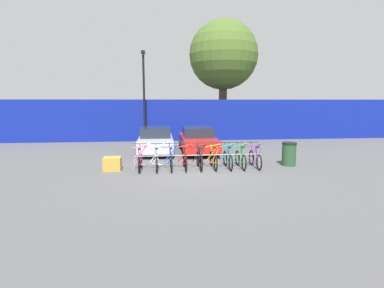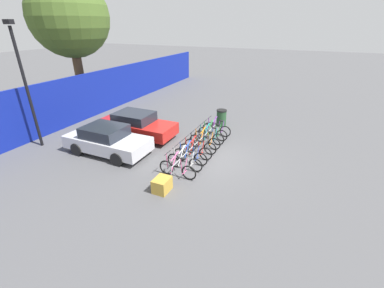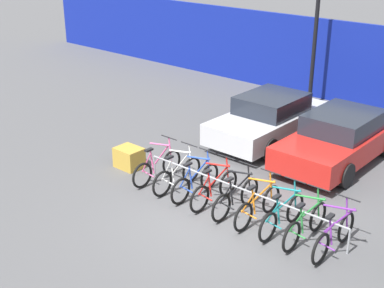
# 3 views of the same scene
# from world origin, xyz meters

# --- Properties ---
(ground_plane) EXTENTS (120.00, 120.00, 0.00)m
(ground_plane) POSITION_xyz_m (0.00, 0.00, 0.00)
(ground_plane) COLOR #4C4C4F
(hoarding_wall) EXTENTS (36.00, 0.16, 2.91)m
(hoarding_wall) POSITION_xyz_m (0.00, 9.50, 1.46)
(hoarding_wall) COLOR navy
(hoarding_wall) RESTS_ON ground
(bike_rack) EXTENTS (5.41, 0.04, 0.57)m
(bike_rack) POSITION_xyz_m (0.21, 0.68, 0.50)
(bike_rack) COLOR gray
(bike_rack) RESTS_ON ground
(bicycle_pink) EXTENTS (0.68, 1.71, 1.05)m
(bicycle_pink) POSITION_xyz_m (-2.22, 0.53, 0.38)
(bicycle_pink) COLOR black
(bicycle_pink) RESTS_ON ground
(bicycle_white) EXTENTS (0.68, 1.71, 1.05)m
(bicycle_white) POSITION_xyz_m (-1.54, 0.53, 0.38)
(bicycle_white) COLOR black
(bicycle_white) RESTS_ON ground
(bicycle_blue) EXTENTS (0.68, 1.71, 1.05)m
(bicycle_blue) POSITION_xyz_m (-0.95, 0.53, 0.38)
(bicycle_blue) COLOR black
(bicycle_blue) RESTS_ON ground
(bicycle_red) EXTENTS (0.68, 1.71, 1.05)m
(bicycle_red) POSITION_xyz_m (-0.37, 0.53, 0.38)
(bicycle_red) COLOR black
(bicycle_red) RESTS_ON ground
(bicycle_black) EXTENTS (0.68, 1.71, 1.05)m
(bicycle_black) POSITION_xyz_m (0.24, 0.53, 0.38)
(bicycle_black) COLOR black
(bicycle_black) RESTS_ON ground
(bicycle_orange) EXTENTS (0.68, 1.71, 1.05)m
(bicycle_orange) POSITION_xyz_m (0.83, 0.53, 0.38)
(bicycle_orange) COLOR black
(bicycle_orange) RESTS_ON ground
(bicycle_teal) EXTENTS (0.68, 1.71, 1.05)m
(bicycle_teal) POSITION_xyz_m (1.45, 0.53, 0.38)
(bicycle_teal) COLOR black
(bicycle_teal) RESTS_ON ground
(bicycle_green) EXTENTS (0.68, 1.71, 1.05)m
(bicycle_green) POSITION_xyz_m (2.00, 0.53, 0.38)
(bicycle_green) COLOR black
(bicycle_green) RESTS_ON ground
(bicycle_purple) EXTENTS (0.68, 1.71, 1.05)m
(bicycle_purple) POSITION_xyz_m (2.64, 0.53, 0.38)
(bicycle_purple) COLOR black
(bicycle_purple) RESTS_ON ground
(car_silver) EXTENTS (1.91, 4.20, 1.40)m
(car_silver) POSITION_xyz_m (-1.64, 4.68, 0.69)
(car_silver) COLOR #B7B7BC
(car_silver) RESTS_ON ground
(car_red) EXTENTS (1.91, 4.43, 1.40)m
(car_red) POSITION_xyz_m (0.67, 4.62, 0.69)
(car_red) COLOR red
(car_red) RESTS_ON ground
(lamp_post) EXTENTS (0.24, 0.44, 6.02)m
(lamp_post) POSITION_xyz_m (-2.42, 8.50, 3.36)
(lamp_post) COLOR black
(lamp_post) RESTS_ON ground
(trash_bin) EXTENTS (0.63, 0.63, 1.03)m
(trash_bin) POSITION_xyz_m (4.25, 0.77, 0.52)
(trash_bin) COLOR #234728
(trash_bin) RESTS_ON ground
(cargo_crate) EXTENTS (0.70, 0.56, 0.55)m
(cargo_crate) POSITION_xyz_m (-3.35, 0.60, 0.28)
(cargo_crate) COLOR #B28C33
(cargo_crate) RESTS_ON ground
(tree_behind_hoarding) EXTENTS (5.19, 5.19, 8.86)m
(tree_behind_hoarding) POSITION_xyz_m (3.45, 11.30, 6.21)
(tree_behind_hoarding) COLOR brown
(tree_behind_hoarding) RESTS_ON ground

